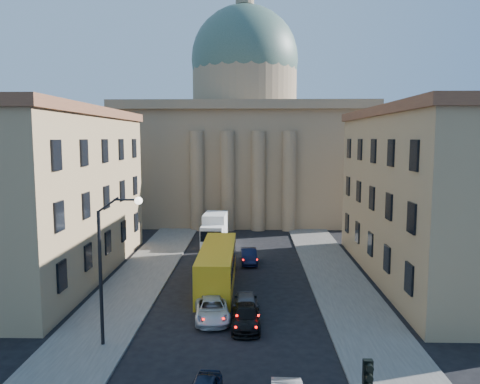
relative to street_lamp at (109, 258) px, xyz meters
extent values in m
cube|color=#53504C|center=(-1.53, 10.00, -5.21)|extent=(5.00, 60.00, 0.15)
cube|color=#53504C|center=(15.47, 10.00, -5.21)|extent=(5.00, 60.00, 0.15)
cube|color=#877053|center=(6.97, 48.00, 2.71)|extent=(34.00, 26.00, 16.00)
cube|color=#877053|center=(6.97, 48.00, 11.11)|extent=(35.50, 27.50, 1.20)
cylinder|color=#877053|center=(6.97, 48.00, 14.71)|extent=(16.00, 16.00, 8.00)
sphere|color=#4C6759|center=(6.97, 48.00, 18.71)|extent=(16.40, 16.40, 16.40)
cube|color=#877053|center=(-14.03, 46.00, 0.21)|extent=(13.00, 13.00, 11.00)
cone|color=brown|center=(-14.03, 46.00, 7.71)|extent=(26.02, 26.02, 4.00)
cube|color=#877053|center=(27.97, 46.00, 0.21)|extent=(13.00, 13.00, 11.00)
cone|color=brown|center=(27.97, 46.00, 7.71)|extent=(26.02, 26.02, 4.00)
cylinder|color=#877053|center=(0.97, 34.80, 1.21)|extent=(1.80, 1.80, 13.00)
cylinder|color=#877053|center=(4.97, 34.80, 1.21)|extent=(1.80, 1.80, 13.00)
cylinder|color=#877053|center=(8.97, 34.80, 1.21)|extent=(1.80, 1.80, 13.00)
cylinder|color=#877053|center=(12.97, 34.80, 1.21)|extent=(1.80, 1.80, 13.00)
cube|color=#9B825B|center=(-10.03, 14.00, 1.71)|extent=(11.00, 26.00, 14.00)
cube|color=brown|center=(-10.03, 14.00, 9.01)|extent=(11.60, 26.60, 0.80)
cube|color=#9B825B|center=(23.97, 14.00, 1.71)|extent=(11.00, 26.00, 14.00)
cube|color=brown|center=(23.97, 14.00, 9.01)|extent=(11.60, 26.60, 0.80)
cube|color=black|center=(12.27, -10.00, -1.54)|extent=(0.34, 0.22, 1.10)
cylinder|color=#FF0C05|center=(12.27, -10.12, -1.18)|extent=(0.20, 0.03, 0.20)
cylinder|color=orange|center=(12.27, -10.12, -1.54)|extent=(0.20, 0.03, 0.20)
cylinder|color=black|center=(-0.53, 0.00, -1.29)|extent=(0.20, 0.20, 8.00)
cylinder|color=black|center=(0.02, 0.00, 3.06)|extent=(1.30, 0.12, 0.96)
cylinder|color=black|center=(1.02, 0.00, 3.36)|extent=(1.30, 0.12, 0.12)
sphere|color=white|center=(1.77, 0.00, 3.31)|extent=(0.44, 0.44, 0.44)
imported|color=silver|center=(5.48, 4.28, -4.61)|extent=(2.83, 5.12, 1.36)
imported|color=black|center=(7.77, 3.08, -4.63)|extent=(1.93, 4.58, 1.32)
imported|color=#505055|center=(7.77, 4.90, -4.55)|extent=(1.95, 4.41, 1.47)
imported|color=black|center=(7.85, 18.45, -4.59)|extent=(1.74, 4.33, 1.40)
cube|color=gold|center=(5.34, 11.30, -3.65)|extent=(2.67, 11.61, 3.27)
cube|color=black|center=(5.34, 11.30, -3.12)|extent=(2.73, 10.97, 1.16)
cylinder|color=black|center=(4.30, 7.07, -4.76)|extent=(0.32, 1.06, 1.05)
cylinder|color=black|center=(6.41, 7.08, -4.76)|extent=(0.32, 1.06, 1.05)
cylinder|color=black|center=(4.27, 15.51, -4.76)|extent=(0.32, 1.06, 1.05)
cylinder|color=black|center=(6.38, 15.52, -4.76)|extent=(0.32, 1.06, 1.05)
cube|color=white|center=(3.79, 24.56, -4.04)|extent=(2.50, 2.60, 2.50)
cube|color=black|center=(3.74, 23.36, -3.73)|extent=(2.29, 0.23, 1.14)
cube|color=white|center=(3.91, 27.36, -3.47)|extent=(2.69, 4.47, 3.22)
cylinder|color=black|center=(2.73, 24.19, -4.82)|extent=(0.33, 0.95, 0.94)
cylinder|color=black|center=(4.81, 24.10, -4.82)|extent=(0.33, 0.95, 0.94)
cylinder|color=black|center=(2.92, 28.34, -4.82)|extent=(0.33, 0.95, 0.94)
cylinder|color=black|center=(4.99, 28.25, -4.82)|extent=(0.33, 0.95, 0.94)
camera|label=1|loc=(8.14, -25.84, 6.82)|focal=35.00mm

